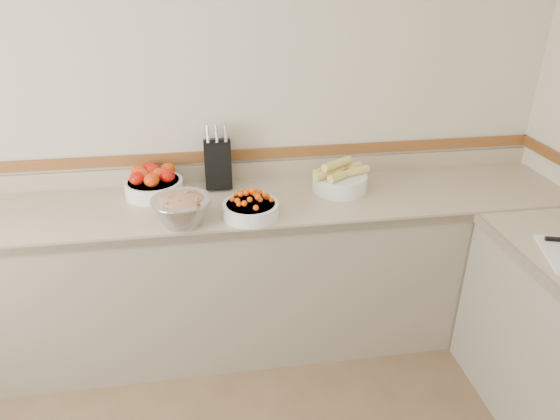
{
  "coord_description": "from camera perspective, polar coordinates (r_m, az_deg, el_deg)",
  "views": [
    {
      "loc": [
        0.03,
        -0.72,
        2.05
      ],
      "look_at": [
        0.35,
        1.35,
        1.0
      ],
      "focal_mm": 32.0,
      "sensor_mm": 36.0,
      "label": 1
    }
  ],
  "objects": [
    {
      "name": "back_wall",
      "position": [
        2.82,
        -9.22,
        10.88
      ],
      "size": [
        4.0,
        0.0,
        4.0
      ],
      "primitive_type": "plane",
      "rotation": [
        1.57,
        0.0,
        0.0
      ],
      "color": "beige",
      "rests_on": "ground_plane"
    },
    {
      "name": "counter_back",
      "position": [
        2.88,
        -7.95,
        -7.31
      ],
      "size": [
        4.0,
        0.65,
        1.08
      ],
      "color": "tan",
      "rests_on": "ground_plane"
    },
    {
      "name": "knife_block",
      "position": [
        2.81,
        -7.08,
        5.44
      ],
      "size": [
        0.15,
        0.18,
        0.36
      ],
      "color": "black",
      "rests_on": "counter_back"
    },
    {
      "name": "tomato_bowl",
      "position": [
        2.8,
        -14.26,
        3.07
      ],
      "size": [
        0.32,
        0.32,
        0.15
      ],
      "color": "white",
      "rests_on": "counter_back"
    },
    {
      "name": "cherry_tomato_bowl",
      "position": [
        2.49,
        -3.37,
        0.34
      ],
      "size": [
        0.28,
        0.28,
        0.15
      ],
      "color": "white",
      "rests_on": "counter_back"
    },
    {
      "name": "corn_bowl",
      "position": [
        2.79,
        6.81,
        3.51
      ],
      "size": [
        0.33,
        0.3,
        0.18
      ],
      "color": "white",
      "rests_on": "counter_back"
    },
    {
      "name": "rhubarb_bowl",
      "position": [
        2.44,
        -11.14,
        0.2
      ],
      "size": [
        0.29,
        0.29,
        0.16
      ],
      "color": "#B2B2BA",
      "rests_on": "counter_back"
    }
  ]
}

